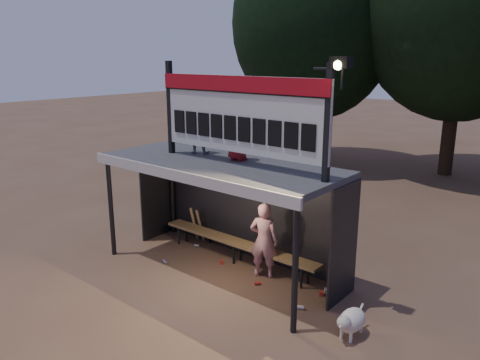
% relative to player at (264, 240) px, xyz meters
% --- Properties ---
extents(ground, '(80.00, 80.00, 0.00)m').
position_rel_player_xyz_m(ground, '(-0.84, -0.37, -0.78)').
color(ground, brown).
rests_on(ground, ground).
extents(player, '(0.67, 0.56, 1.55)m').
position_rel_player_xyz_m(player, '(0.00, 0.00, 0.00)').
color(player, silver).
rests_on(player, ground).
extents(child_a, '(0.65, 0.59, 1.07)m').
position_rel_player_xyz_m(child_a, '(-1.73, -0.04, 2.08)').
color(child_a, gray).
rests_on(child_a, dugout_shelter).
extents(child_b, '(0.57, 0.41, 1.07)m').
position_rel_player_xyz_m(child_b, '(-0.64, -0.03, 2.08)').
color(child_b, maroon).
rests_on(child_b, dugout_shelter).
extents(dugout_shelter, '(5.10, 2.08, 2.32)m').
position_rel_player_xyz_m(dugout_shelter, '(-0.84, -0.12, 1.07)').
color(dugout_shelter, '#3F3F42').
rests_on(dugout_shelter, ground).
extents(scoreboard_assembly, '(4.10, 0.27, 1.99)m').
position_rel_player_xyz_m(scoreboard_assembly, '(-0.28, -0.38, 2.55)').
color(scoreboard_assembly, black).
rests_on(scoreboard_assembly, dugout_shelter).
extents(bench, '(4.00, 0.35, 0.48)m').
position_rel_player_xyz_m(bench, '(-0.84, 0.18, -0.34)').
color(bench, olive).
rests_on(bench, ground).
extents(tree_left, '(6.46, 6.46, 9.27)m').
position_rel_player_xyz_m(tree_left, '(-4.84, 9.63, 4.74)').
color(tree_left, black).
rests_on(tree_left, ground).
extents(tree_mid, '(7.22, 7.22, 10.36)m').
position_rel_player_xyz_m(tree_mid, '(0.16, 11.13, 5.39)').
color(tree_mid, '#312316').
rests_on(tree_mid, ground).
extents(dog, '(0.36, 0.81, 0.49)m').
position_rel_player_xyz_m(dog, '(2.32, -0.80, -0.50)').
color(dog, white).
rests_on(dog, ground).
extents(bats, '(0.47, 0.32, 0.84)m').
position_rel_player_xyz_m(bats, '(-2.22, 0.45, -0.35)').
color(bats, '#A2804B').
rests_on(bats, ground).
extents(litter, '(3.54, 1.19, 0.08)m').
position_rel_player_xyz_m(litter, '(-0.14, -0.17, -0.74)').
color(litter, '#AC2C1D').
rests_on(litter, ground).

